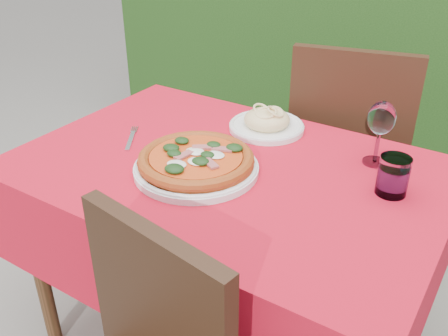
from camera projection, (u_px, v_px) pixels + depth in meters
The scene contains 8 objects.
hedge at pixel (390, 12), 2.54m from camera, with size 3.20×0.55×1.78m.
dining_table at pixel (227, 207), 1.56m from camera, with size 1.26×0.86×0.75m.
chair_far at pixel (348, 147), 1.99m from camera, with size 0.54×0.54×0.99m.
pizza_plate at pixel (196, 162), 1.44m from camera, with size 0.39×0.39×0.07m.
pasta_plate at pixel (267, 123), 1.70m from camera, with size 0.26×0.26×0.07m.
water_glass at pixel (393, 178), 1.33m from camera, with size 0.08×0.08×0.11m.
wine_glass at pixel (381, 121), 1.43m from camera, with size 0.08×0.08×0.20m.
fork at pixel (130, 140), 1.63m from camera, with size 0.02×0.19×0.01m, color silver.
Camera 1 is at (0.70, -1.10, 1.47)m, focal length 40.00 mm.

